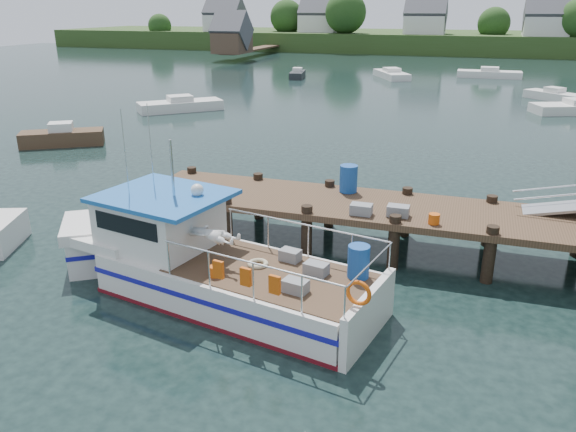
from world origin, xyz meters
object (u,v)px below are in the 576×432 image
(moored_d, at_px, (391,74))
(moored_far, at_px, (489,74))
(lobster_boat, at_px, (199,261))
(moored_rowboat, at_px, (62,137))
(moored_a, at_px, (180,105))
(moored_b, at_px, (554,95))
(moored_e, at_px, (297,74))

(moored_d, bearing_deg, moored_far, 22.93)
(lobster_boat, xyz_separation_m, moored_d, (-2.27, 47.50, -0.46))
(moored_rowboat, bearing_deg, moored_a, 83.21)
(moored_rowboat, relative_size, moored_far, 0.68)
(moored_rowboat, height_order, moored_b, moored_rowboat)
(lobster_boat, bearing_deg, moored_b, 83.63)
(moored_a, relative_size, moored_b, 1.26)
(lobster_boat, bearing_deg, moored_d, 104.25)
(moored_a, height_order, moored_e, moored_a)
(lobster_boat, distance_m, moored_a, 27.17)
(moored_rowboat, xyz_separation_m, moored_e, (2.86, 32.17, -0.06))
(moored_far, height_order, moored_a, moored_far)
(moored_far, bearing_deg, moored_d, -174.87)
(moored_e, bearing_deg, moored_b, -38.39)
(lobster_boat, xyz_separation_m, moored_rowboat, (-14.26, 12.34, -0.39))
(moored_b, bearing_deg, moored_e, 169.05)
(moored_rowboat, xyz_separation_m, moored_far, (21.47, 38.69, -0.05))
(moored_a, xyz_separation_m, moored_e, (2.03, 20.89, -0.01))
(moored_a, bearing_deg, lobster_boat, -83.37)
(lobster_boat, height_order, moored_far, lobster_boat)
(moored_e, bearing_deg, moored_d, -2.35)
(moored_b, bearing_deg, moored_d, 150.39)
(lobster_boat, relative_size, moored_rowboat, 2.26)
(moored_far, xyz_separation_m, moored_d, (-9.48, -3.52, -0.02))
(lobster_boat, height_order, moored_d, lobster_boat)
(moored_a, distance_m, moored_e, 20.98)
(moored_b, xyz_separation_m, moored_e, (-23.34, 7.51, 0.01))
(lobster_boat, distance_m, moored_rowboat, 18.86)
(moored_rowboat, distance_m, moored_e, 32.29)
(lobster_boat, xyz_separation_m, moored_far, (7.21, 51.03, -0.44))
(moored_rowboat, height_order, moored_e, moored_rowboat)
(moored_far, distance_m, moored_b, 14.81)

